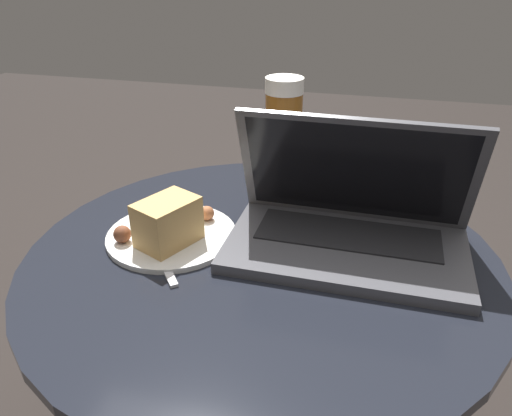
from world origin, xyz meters
TOP-DOWN VIEW (x-y plane):
  - table at (0.00, 0.00)m, footprint 0.75×0.75m
  - laptop at (0.13, 0.05)m, footprint 0.38×0.22m
  - beer_glass at (-0.01, 0.21)m, footprint 0.07×0.07m
  - snack_plate at (-0.16, 0.00)m, footprint 0.22×0.22m
  - fork at (-0.16, -0.04)m, footprint 0.12×0.15m

SIDE VIEW (x-z plane):
  - table at x=0.00m, z-range 0.14..0.66m
  - fork at x=-0.16m, z-range 0.52..0.52m
  - snack_plate at x=-0.16m, z-range 0.50..0.59m
  - laptop at x=0.13m, z-range 0.46..0.67m
  - beer_glass at x=-0.01m, z-range 0.52..0.75m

